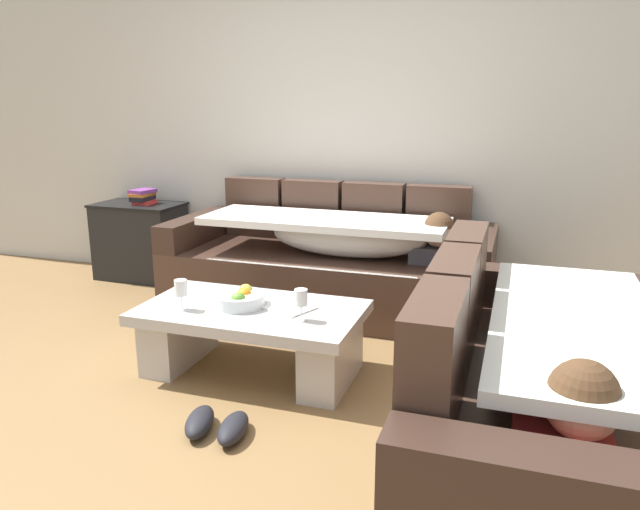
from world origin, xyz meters
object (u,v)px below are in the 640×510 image
(couch_near_window, at_px, (541,400))
(wine_glass_near_right, at_px, (301,299))
(fruit_bowl, at_px, (240,299))
(coffee_table, at_px, (252,332))
(couch_along_wall, at_px, (333,264))
(wine_glass_near_left, at_px, (181,289))
(open_magazine, at_px, (286,307))
(book_stack_on_cabinet, at_px, (143,196))
(pair_of_shoes, at_px, (216,425))
(side_cabinet, at_px, (141,241))

(couch_near_window, height_order, wine_glass_near_right, couch_near_window)
(fruit_bowl, bearing_deg, coffee_table, -3.03)
(couch_along_wall, distance_m, wine_glass_near_left, 1.41)
(open_magazine, xyz_separation_m, book_stack_on_cabinet, (-1.81, 1.35, 0.32))
(wine_glass_near_right, xyz_separation_m, pair_of_shoes, (-0.21, -0.54, -0.45))
(side_cabinet, xyz_separation_m, pair_of_shoes, (1.80, -2.05, -0.28))
(side_cabinet, bearing_deg, open_magazine, -35.90)
(couch_near_window, bearing_deg, coffee_table, 70.67)
(couch_along_wall, xyz_separation_m, pair_of_shoes, (0.02, -1.83, -0.29))
(wine_glass_near_right, distance_m, open_magazine, 0.24)
(couch_along_wall, distance_m, open_magazine, 1.13)
(couch_near_window, height_order, book_stack_on_cabinet, couch_near_window)
(couch_near_window, xyz_separation_m, coffee_table, (-1.48, 0.52, -0.10))
(couch_near_window, relative_size, fruit_bowl, 6.92)
(wine_glass_near_left, bearing_deg, book_stack_on_cabinet, 129.67)
(fruit_bowl, distance_m, open_magazine, 0.26)
(couch_along_wall, distance_m, couch_near_window, 2.19)
(couch_near_window, relative_size, book_stack_on_cabinet, 9.09)
(couch_near_window, height_order, open_magazine, couch_near_window)
(couch_near_window, distance_m, pair_of_shoes, 1.40)
(couch_along_wall, height_order, fruit_bowl, couch_along_wall)
(couch_along_wall, bearing_deg, fruit_bowl, -97.70)
(couch_near_window, bearing_deg, fruit_bowl, 71.31)
(wine_glass_near_left, xyz_separation_m, pair_of_shoes, (0.45, -0.49, -0.45))
(fruit_bowl, xyz_separation_m, wine_glass_near_left, (-0.27, -0.15, 0.08))
(wine_glass_near_left, bearing_deg, couch_along_wall, 72.07)
(fruit_bowl, relative_size, wine_glass_near_left, 1.69)
(couch_along_wall, xyz_separation_m, book_stack_on_cabinet, (-1.72, 0.23, 0.37))
(coffee_table, relative_size, pair_of_shoes, 3.48)
(wine_glass_near_right, xyz_separation_m, open_magazine, (-0.14, 0.16, -0.11))
(wine_glass_near_right, bearing_deg, pair_of_shoes, -111.13)
(wine_glass_near_left, distance_m, pair_of_shoes, 0.81)
(couch_near_window, xyz_separation_m, wine_glass_near_left, (-1.82, 0.37, 0.16))
(couch_along_wall, distance_m, wine_glass_near_right, 1.31)
(wine_glass_near_left, relative_size, wine_glass_near_right, 1.00)
(pair_of_shoes, bearing_deg, open_magazine, 84.57)
(fruit_bowl, xyz_separation_m, wine_glass_near_right, (0.39, -0.11, 0.08))
(couch_along_wall, xyz_separation_m, side_cabinet, (-1.78, 0.23, -0.01))
(wine_glass_near_left, distance_m, side_cabinet, 2.07)
(couch_along_wall, distance_m, side_cabinet, 1.80)
(couch_along_wall, bearing_deg, coffee_table, -94.57)
(couch_along_wall, bearing_deg, open_magazine, -85.47)
(open_magazine, bearing_deg, pair_of_shoes, -72.58)
(coffee_table, height_order, fruit_bowl, fruit_bowl)
(fruit_bowl, relative_size, side_cabinet, 0.39)
(side_cabinet, bearing_deg, couch_near_window, -31.32)
(couch_near_window, distance_m, wine_glass_near_left, 1.86)
(open_magazine, bearing_deg, coffee_table, -140.75)
(pair_of_shoes, bearing_deg, fruit_bowl, 105.65)
(coffee_table, height_order, side_cabinet, side_cabinet)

